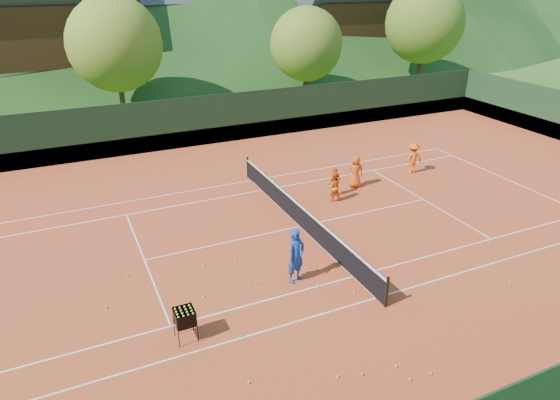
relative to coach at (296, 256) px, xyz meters
name	(u,v)px	position (x,y,z in m)	size (l,w,h in m)	color
ground	(300,227)	(1.93, 3.49, -1.00)	(400.00, 400.00, 0.00)	#33571B
clay_court	(300,227)	(1.93, 3.49, -0.99)	(40.00, 24.00, 0.02)	#B83F1D
coach	(296,256)	(0.00, 0.00, 0.00)	(0.72, 0.47, 1.97)	#173D9A
student_a	(334,186)	(4.47, 5.17, -0.28)	(0.68, 0.53, 1.40)	orange
student_b	(335,182)	(4.82, 5.67, -0.29)	(0.81, 0.34, 1.38)	#F55D15
student_c	(355,171)	(6.23, 6.12, -0.18)	(0.79, 0.51, 1.61)	#DD5513
student_d	(413,158)	(9.98, 6.50, -0.18)	(1.04, 0.60, 1.62)	orange
tennis_ball_0	(347,258)	(2.35, 0.46, -0.95)	(0.07, 0.07, 0.07)	#BBEB27
tennis_ball_1	(410,379)	(0.67, -5.35, -0.95)	(0.07, 0.07, 0.07)	#BBEB27
tennis_ball_2	(204,265)	(-2.61, 2.21, -0.95)	(0.07, 0.07, 0.07)	#BBEB27
tennis_ball_3	(489,243)	(7.96, -0.88, -0.95)	(0.07, 0.07, 0.07)	#BBEB27
tennis_ball_4	(256,283)	(-1.31, 0.35, -0.95)	(0.07, 0.07, 0.07)	#BBEB27
tennis_ball_5	(127,275)	(-5.20, 2.68, -0.95)	(0.07, 0.07, 0.07)	#BBEB27
tennis_ball_6	(235,262)	(-1.51, 1.94, -0.95)	(0.07, 0.07, 0.07)	#BBEB27
tennis_ball_7	(317,269)	(0.98, 0.26, -0.95)	(0.07, 0.07, 0.07)	#BBEB27
tennis_ball_8	(338,377)	(-0.98, -4.49, -0.95)	(0.07, 0.07, 0.07)	#BBEB27
tennis_ball_9	(510,282)	(6.56, -3.16, -0.95)	(0.07, 0.07, 0.07)	#BBEB27
tennis_ball_10	(431,373)	(1.30, -5.41, -0.95)	(0.07, 0.07, 0.07)	#BBEB27
tennis_ball_12	(362,374)	(-0.36, -4.68, -0.95)	(0.07, 0.07, 0.07)	#BBEB27
tennis_ball_13	(318,285)	(0.54, -0.61, -0.95)	(0.07, 0.07, 0.07)	#BBEB27
tennis_ball_14	(333,271)	(1.43, -0.08, -0.95)	(0.07, 0.07, 0.07)	#BBEB27
tennis_ball_16	(355,292)	(1.45, -1.45, -0.95)	(0.07, 0.07, 0.07)	#BBEB27
tennis_ball_17	(204,297)	(-3.15, 0.35, -0.95)	(0.07, 0.07, 0.07)	#BBEB27
tennis_ball_18	(106,307)	(-6.10, 1.09, -0.95)	(0.07, 0.07, 0.07)	#BBEB27
tennis_ball_19	(396,366)	(0.63, -4.81, -0.95)	(0.07, 0.07, 0.07)	#BBEB27
tennis_ball_20	(249,382)	(-3.18, -3.72, -0.95)	(0.07, 0.07, 0.07)	#BBEB27
tennis_ball_21	(241,336)	(-2.73, -1.93, -0.95)	(0.07, 0.07, 0.07)	#BBEB27
court_lines	(300,226)	(1.93, 3.49, -0.98)	(23.83, 11.03, 0.00)	white
tennis_net	(300,216)	(1.93, 3.49, -0.48)	(0.10, 12.07, 1.10)	black
perimeter_fence	(301,199)	(1.93, 3.49, 0.27)	(40.40, 24.24, 3.00)	black
ball_hopper	(185,318)	(-4.18, -1.36, -0.24)	(0.57, 0.57, 1.00)	black
chalet_left	(18,27)	(-8.07, 33.49, 4.64)	(13.80, 9.93, 12.92)	beige
chalet_mid	(200,23)	(7.93, 37.49, 3.99)	(12.65, 8.82, 11.45)	beige
chalet_right	(344,18)	(21.93, 33.49, 4.25)	(11.50, 8.82, 11.91)	beige
tree_b	(115,44)	(-2.07, 23.49, 4.19)	(6.40, 6.40, 8.40)	#422B1A
tree_c	(306,44)	(11.93, 22.49, 3.54)	(5.60, 5.60, 7.35)	#3F2719
tree_d	(424,23)	(23.93, 23.49, 4.52)	(6.80, 6.80, 8.93)	#3D2618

